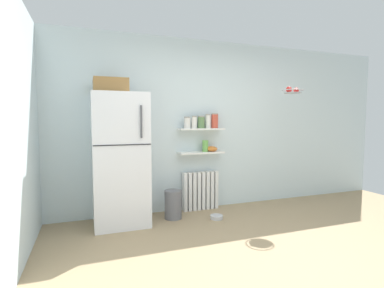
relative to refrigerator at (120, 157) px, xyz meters
name	(u,v)px	position (x,y,z in m)	size (l,w,h in m)	color
ground_plane	(246,246)	(1.21, -1.19, -0.90)	(7.04, 7.04, 0.00)	#9E8460
back_wall	(196,125)	(1.21, 0.36, 0.40)	(7.04, 0.10, 2.60)	silver
side_wall_left	(6,130)	(-1.04, -1.09, 0.40)	(0.10, 4.80, 2.60)	silver
refrigerator	(120,157)	(0.00, 0.00, 0.00)	(0.70, 0.66, 1.90)	silver
radiator	(200,191)	(1.23, 0.23, -0.61)	(0.56, 0.12, 0.59)	white
wall_shelf_lower	(201,153)	(1.23, 0.20, -0.01)	(0.70, 0.22, 0.03)	white
wall_shelf_upper	(201,129)	(1.23, 0.20, 0.34)	(0.70, 0.22, 0.03)	white
storage_jar_0	(187,123)	(1.01, 0.20, 0.44)	(0.10, 0.10, 0.17)	silver
storage_jar_1	(194,122)	(1.12, 0.20, 0.45)	(0.08, 0.08, 0.19)	silver
storage_jar_2	(201,122)	(1.23, 0.20, 0.45)	(0.11, 0.11, 0.19)	#5B7F4C
storage_jar_3	(208,121)	(1.34, 0.20, 0.46)	(0.08, 0.08, 0.22)	silver
storage_jar_4	(215,121)	(1.45, 0.20, 0.47)	(0.11, 0.11, 0.23)	#C64C38
vase	(205,146)	(1.30, 0.20, 0.09)	(0.09, 0.09, 0.17)	#66A84C
shelf_bowl	(212,149)	(1.40, 0.20, 0.04)	(0.18, 0.18, 0.08)	orange
trash_bin	(173,204)	(0.71, -0.03, -0.70)	(0.24, 0.24, 0.40)	slate
pet_food_bowl	(216,217)	(1.28, -0.26, -0.88)	(0.18, 0.18, 0.05)	#B7B7BC
hanging_fruit_basket	(292,91)	(2.53, -0.25, 0.92)	(0.32, 0.32, 0.10)	#B2B2B7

